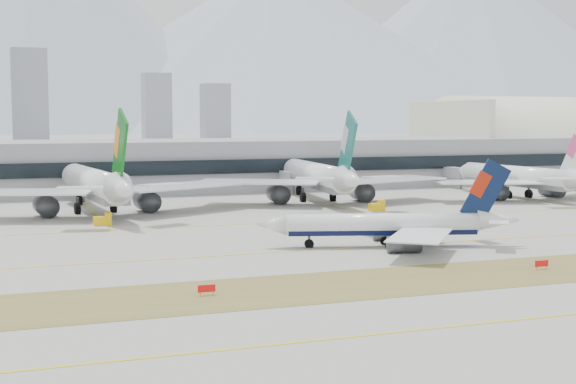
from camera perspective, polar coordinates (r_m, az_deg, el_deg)
name	(u,v)px	position (r m, az deg, el deg)	size (l,w,h in m)	color
ground	(305,246)	(136.64, 1.22, -3.83)	(3000.00, 3000.00, 0.00)	#9A9890
apron_markings	(488,320)	(89.55, 14.03, -8.82)	(360.00, 122.22, 0.06)	brown
taxiing_airliner	(392,225)	(136.02, 7.39, -2.37)	(43.85, 37.35, 15.04)	white
widebody_eva	(96,186)	(186.60, -13.48, 0.44)	(67.03, 65.84, 23.98)	white
widebody_cathay	(319,178)	(207.20, 2.23, 1.02)	(66.21, 65.14, 23.73)	white
widebody_china_air	(521,178)	(225.75, 16.26, 0.96)	(57.79, 56.68, 20.65)	white
terminal	(167,165)	(245.87, -8.57, 1.91)	(280.00, 43.10, 15.00)	gray
hangar	(546,173)	(331.50, 17.85, 1.29)	(91.00, 60.00, 60.00)	silver
hold_sign_left	(207,289)	(98.82, -5.81, -6.86)	(2.20, 0.15, 1.35)	red
hold_sign_right	(542,264)	(120.52, 17.59, -4.88)	(2.20, 0.15, 1.35)	red
gse_b	(103,220)	(166.39, -13.01, -1.97)	(3.55, 2.00, 2.60)	yellow
gse_c	(377,207)	(188.21, 6.38, -1.04)	(3.55, 2.00, 2.60)	yellow
mountain_ridge	(39,29)	(1540.37, -17.28, 10.99)	(2830.00, 1120.00, 470.00)	#9EA8B7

